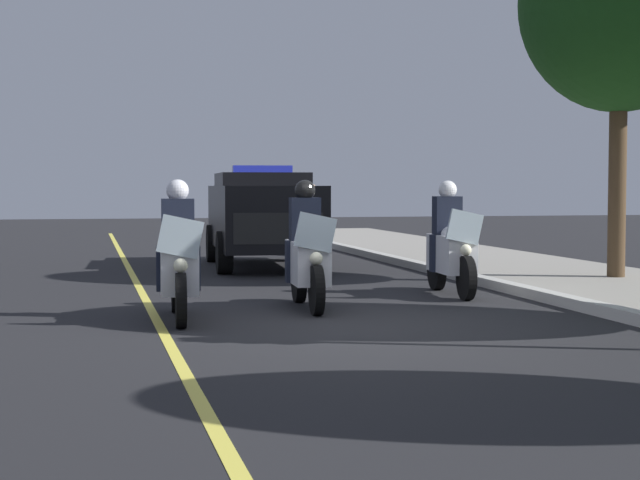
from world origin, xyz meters
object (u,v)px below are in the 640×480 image
police_motorcycle_lead_left (179,263)px  cyclist_background (312,219)px  police_motorcycle_trailing (451,248)px  tree_far_back (620,3)px  police_suv (263,214)px  police_motorcycle_lead_right (307,256)px

police_motorcycle_lead_left → cyclist_background: police_motorcycle_lead_left is taller
police_motorcycle_lead_left → police_motorcycle_trailing: (-1.92, 4.24, 0.00)m
police_motorcycle_trailing → tree_far_back: (-1.20, 3.41, 4.00)m
police_suv → cyclist_background: police_suv is taller
police_motorcycle_lead_right → cyclist_background: 10.83m
police_motorcycle_lead_right → cyclist_background: bearing=167.1°
police_suv → police_motorcycle_lead_left: bearing=-17.1°
police_motorcycle_lead_left → police_suv: bearing=162.9°
police_motorcycle_lead_left → police_motorcycle_trailing: size_ratio=1.00×
police_motorcycle_lead_left → police_suv: (-7.77, 2.39, 0.37)m
police_motorcycle_trailing → police_suv: (-5.85, -1.85, 0.37)m
police_suv → police_motorcycle_trailing: bearing=17.5°
police_suv → tree_far_back: size_ratio=0.78×
cyclist_background → police_motorcycle_trailing: bearing=0.3°
police_motorcycle_trailing → police_motorcycle_lead_left: bearing=-65.7°
police_motorcycle_lead_left → police_suv: 8.14m
police_motorcycle_lead_right → police_motorcycle_trailing: same height
police_motorcycle_lead_left → tree_far_back: (-3.11, 7.65, 4.00)m
cyclist_background → police_motorcycle_lead_right: bearing=-12.9°
police_suv → tree_far_back: bearing=48.5°
police_motorcycle_lead_right → police_motorcycle_trailing: bearing=115.2°
police_motorcycle_lead_left → police_motorcycle_trailing: bearing=114.3°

